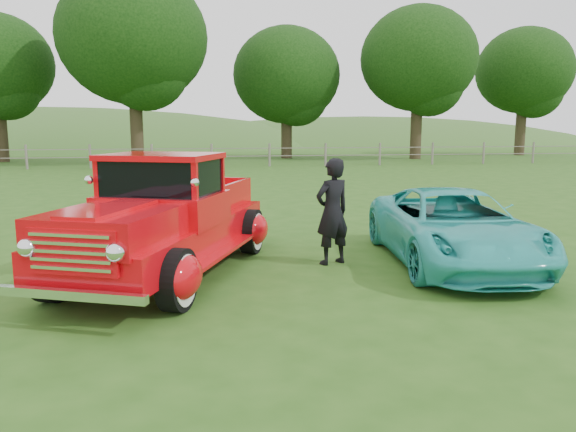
{
  "coord_description": "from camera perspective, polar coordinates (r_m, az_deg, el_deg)",
  "views": [
    {
      "loc": [
        -0.66,
        -7.22,
        2.19
      ],
      "look_at": [
        0.68,
        1.2,
        0.79
      ],
      "focal_mm": 35.0,
      "sensor_mm": 36.0,
      "label": 1
    }
  ],
  "objects": [
    {
      "name": "ground",
      "position": [
        7.58,
        -3.68,
        -7.53
      ],
      "size": [
        140.0,
        140.0,
        0.0
      ],
      "primitive_type": "plane",
      "color": "#264F15",
      "rests_on": "ground"
    },
    {
      "name": "distant_hills",
      "position": [
        67.11,
        -11.93,
        3.36
      ],
      "size": [
        116.0,
        60.0,
        18.0
      ],
      "color": "#355D22",
      "rests_on": "ground"
    },
    {
      "name": "fence_line",
      "position": [
        29.27,
        -7.77,
        6.13
      ],
      "size": [
        48.0,
        0.12,
        1.2
      ],
      "color": "slate",
      "rests_on": "ground"
    },
    {
      "name": "tree_near_west",
      "position": [
        32.72,
        -15.49,
        17.09
      ],
      "size": [
        8.0,
        8.0,
        10.42
      ],
      "color": "#2F2417",
      "rests_on": "ground"
    },
    {
      "name": "tree_near_east",
      "position": [
        36.79,
        -0.15,
        14.09
      ],
      "size": [
        6.8,
        6.8,
        8.33
      ],
      "color": "#2F2417",
      "rests_on": "ground"
    },
    {
      "name": "tree_mid_east",
      "position": [
        37.06,
        13.13,
        15.26
      ],
      "size": [
        7.2,
        7.2,
        9.44
      ],
      "color": "#2F2417",
      "rests_on": "ground"
    },
    {
      "name": "tree_far_east",
      "position": [
        43.73,
        22.88,
        13.42
      ],
      "size": [
        6.6,
        6.6,
        8.86
      ],
      "color": "#2F2417",
      "rests_on": "ground"
    },
    {
      "name": "red_pickup",
      "position": [
        8.37,
        -12.33,
        -0.51
      ],
      "size": [
        3.51,
        5.28,
        1.78
      ],
      "rotation": [
        0.0,
        0.0,
        -0.38
      ],
      "color": "black",
      "rests_on": "ground"
    },
    {
      "name": "teal_sedan",
      "position": [
        9.21,
        16.41,
        -1.11
      ],
      "size": [
        2.36,
        4.4,
        1.17
      ],
      "primitive_type": "imported",
      "rotation": [
        0.0,
        0.0,
        -0.1
      ],
      "color": "#2DB6B0",
      "rests_on": "ground"
    },
    {
      "name": "man",
      "position": [
        8.81,
        4.53,
        0.44
      ],
      "size": [
        0.72,
        0.61,
        1.68
      ],
      "primitive_type": "imported",
      "rotation": [
        0.0,
        0.0,
        3.56
      ],
      "color": "black",
      "rests_on": "ground"
    }
  ]
}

